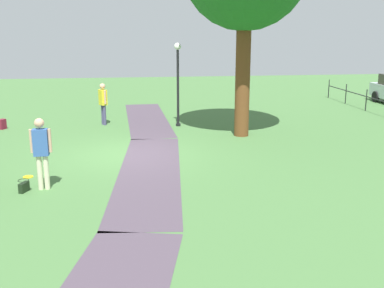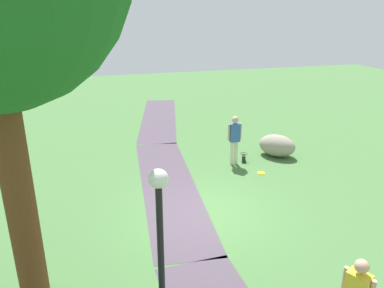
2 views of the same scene
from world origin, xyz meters
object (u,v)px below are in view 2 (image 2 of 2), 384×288
Objects in this scene: lamp_post at (161,249)px; woman_with_handbag at (235,136)px; backpack_by_boulder at (286,146)px; lawn_boulder at (277,146)px; frisbee_on_grass at (261,173)px; handbag_on_grass at (244,158)px.

lamp_post is 1.85× the size of woman_with_handbag.
lamp_post reaches higher than woman_with_handbag.
woman_with_handbag is at bearing -29.64° from lamp_post.
lamp_post reaches higher than backpack_by_boulder.
lawn_boulder is 2.03m from woman_with_handbag.
woman_with_handbag reaches higher than frisbee_on_grass.
handbag_on_grass is at bearing -31.83° from lamp_post.
lamp_post reaches higher than lawn_boulder.
backpack_by_boulder is (8.04, -6.72, -1.90)m from lamp_post.
lamp_post is 8.44× the size of backpack_by_boulder.
frisbee_on_grass is (-1.05, -0.61, -1.06)m from woman_with_handbag.
lawn_boulder reaches higher than backpack_by_boulder.
handbag_on_grass is 0.88× the size of backpack_by_boulder.
lamp_post is 8.44m from woman_with_handbag.
lamp_post reaches higher than frisbee_on_grass.
backpack_by_boulder is at bearing -39.92° from lamp_post.
woman_with_handbag reaches higher than backpack_by_boulder.
woman_with_handbag is at bearing 98.74° from lawn_boulder.
lawn_boulder is at bearing 124.25° from backpack_by_boulder.
handbag_on_grass is at bearing -73.46° from woman_with_handbag.
woman_with_handbag is (7.28, -4.14, -1.02)m from lamp_post.
woman_with_handbag reaches higher than lawn_boulder.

